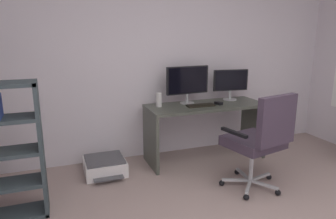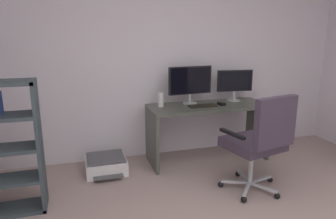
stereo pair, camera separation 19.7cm
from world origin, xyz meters
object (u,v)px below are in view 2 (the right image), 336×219
Objects in this scene: monitor_secondary at (235,82)px; printer at (106,164)px; desk at (208,119)px; monitor_main at (190,82)px; computer_mouse at (221,104)px; desktop_speaker at (161,100)px; office_chair at (260,139)px; keyboard at (203,106)px.

monitor_secondary is 0.90× the size of printer.
desk is 2.62× the size of monitor_main.
desktop_speaker reaches higher than computer_mouse.
monitor_main is 1.09× the size of printer.
office_chair is at bearing -33.97° from printer.
computer_mouse is at bearing -21.52° from desk.
monitor_secondary is 1.03m from desktop_speaker.
monitor_main is at bearing 145.89° from desk.
desktop_speaker is at bearing -177.32° from monitor_secondary.
desktop_speaker is 0.32× the size of printer.
desktop_speaker is at bearing 163.72° from keyboard.
printer is (-1.44, 0.05, -0.65)m from computer_mouse.
monitor_secondary reaches higher than printer.
office_chair is 1.78m from printer.
computer_mouse reaches higher than keyboard.
monitor_secondary is 0.41m from computer_mouse.
desk is 0.26m from computer_mouse.
desk is 1.45× the size of office_chair.
office_chair is (0.13, -0.96, 0.05)m from desk.
keyboard is at bearing -3.03° from printer.
printer is at bearing -172.86° from monitor_main.
office_chair is (-0.30, -1.09, -0.38)m from monitor_secondary.
keyboard is at bearing 167.76° from computer_mouse.
keyboard is (-0.53, -0.20, -0.23)m from monitor_secondary.
desktop_speaker is (-0.59, 0.09, 0.27)m from desk.
desktop_speaker is at bearing 171.74° from desk.
monitor_main is 0.55× the size of office_chair.
printer is (-1.18, 0.06, -0.64)m from keyboard.
desk is 0.23m from keyboard.
desk is 8.78× the size of desktop_speaker.
monitor_secondary reaches higher than keyboard.
monitor_secondary is at bearing 17.53° from desk.
monitor_main reaches higher than desktop_speaker.
computer_mouse is at bearing -2.16° from printer.
monitor_main reaches higher than printer.
desktop_speaker is (-0.49, 0.15, 0.07)m from keyboard.
keyboard is 0.33× the size of office_chair.
desktop_speaker is (-0.40, -0.05, -0.20)m from monitor_main.
monitor_main reaches higher than office_chair.
office_chair reaches higher than desktop_speaker.
office_chair reaches higher than printer.
printer is at bearing 178.10° from keyboard.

